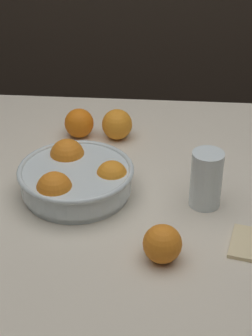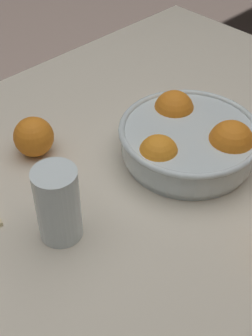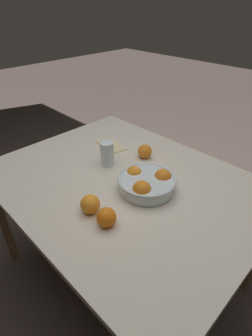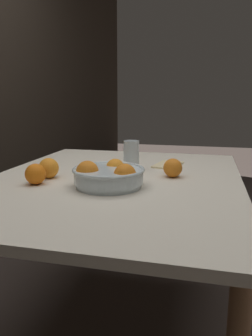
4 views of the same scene
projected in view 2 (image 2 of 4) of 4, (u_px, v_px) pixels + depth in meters
The scene contains 4 objects.
dining_table at pixel (146, 221), 0.88m from camera, with size 1.31×1.02×0.73m.
fruit_bowl at pixel (189, 139), 0.88m from camera, with size 0.27×0.27×0.10m.
juice_glass at pixel (58, 208), 0.73m from camera, with size 0.07×0.07×0.13m.
orange_loose_near_bowl at pixel (34, 137), 0.89m from camera, with size 0.08×0.08×0.08m, color orange.
Camera 2 is at (0.43, 0.39, 1.33)m, focal length 50.00 mm.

